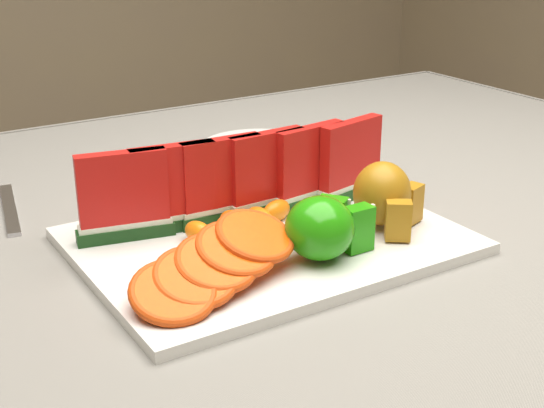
{
  "coord_description": "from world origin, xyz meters",
  "views": [
    {
      "loc": [
        -0.44,
        -0.74,
        1.11
      ],
      "look_at": [
        -0.04,
        -0.1,
        0.81
      ],
      "focal_mm": 50.0,
      "sensor_mm": 36.0,
      "label": 1
    }
  ],
  "objects_px": {
    "apple_cluster": "(324,227)",
    "platter": "(268,240)",
    "pear_cluster": "(385,196)",
    "fork": "(8,207)",
    "side_plate": "(259,148)"
  },
  "relations": [
    {
      "from": "platter",
      "to": "side_plate",
      "type": "height_order",
      "value": "platter"
    },
    {
      "from": "side_plate",
      "to": "fork",
      "type": "distance_m",
      "value": 0.39
    },
    {
      "from": "platter",
      "to": "fork",
      "type": "distance_m",
      "value": 0.34
    },
    {
      "from": "pear_cluster",
      "to": "fork",
      "type": "xyz_separation_m",
      "value": [
        -0.34,
        0.31,
        -0.05
      ]
    },
    {
      "from": "platter",
      "to": "fork",
      "type": "relative_size",
      "value": 2.05
    },
    {
      "from": "platter",
      "to": "side_plate",
      "type": "relative_size",
      "value": 1.72
    },
    {
      "from": "apple_cluster",
      "to": "side_plate",
      "type": "distance_m",
      "value": 0.41
    },
    {
      "from": "apple_cluster",
      "to": "side_plate",
      "type": "height_order",
      "value": "apple_cluster"
    },
    {
      "from": "platter",
      "to": "apple_cluster",
      "type": "distance_m",
      "value": 0.09
    },
    {
      "from": "platter",
      "to": "pear_cluster",
      "type": "height_order",
      "value": "pear_cluster"
    },
    {
      "from": "platter",
      "to": "apple_cluster",
      "type": "relative_size",
      "value": 3.55
    },
    {
      "from": "platter",
      "to": "fork",
      "type": "xyz_separation_m",
      "value": [
        -0.21,
        0.26,
        -0.0
      ]
    },
    {
      "from": "apple_cluster",
      "to": "platter",
      "type": "bearing_deg",
      "value": 105.42
    },
    {
      "from": "platter",
      "to": "pear_cluster",
      "type": "xyz_separation_m",
      "value": [
        0.12,
        -0.05,
        0.04
      ]
    },
    {
      "from": "apple_cluster",
      "to": "side_plate",
      "type": "relative_size",
      "value": 0.48
    }
  ]
}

